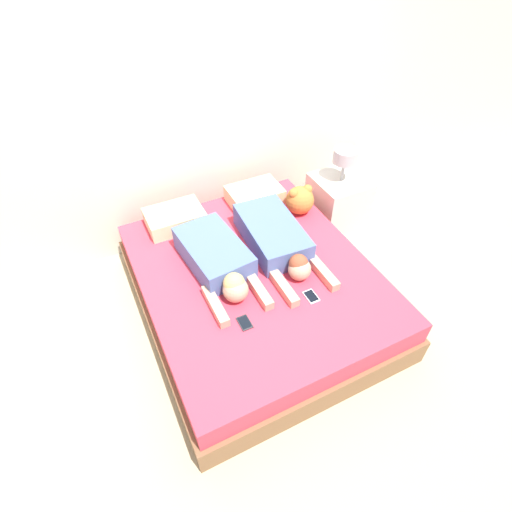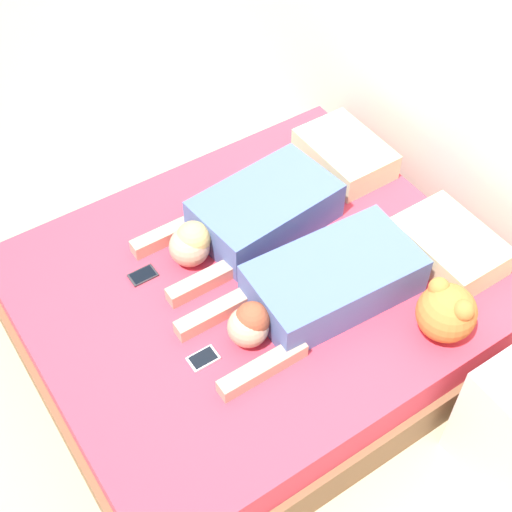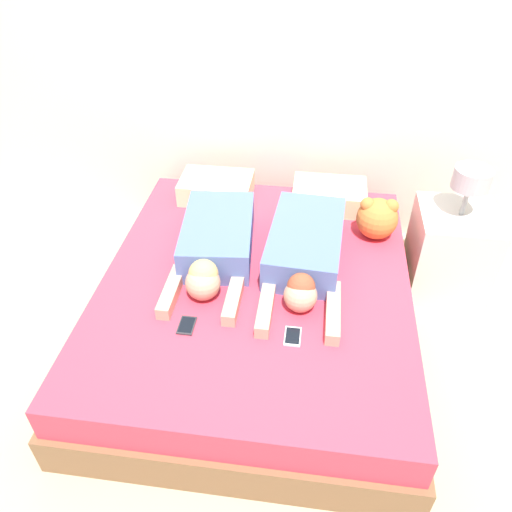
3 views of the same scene
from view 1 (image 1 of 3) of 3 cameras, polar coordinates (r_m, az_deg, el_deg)
ground_plane at (r=3.40m, az=-0.00°, el=-7.07°), size 12.00×12.00×0.00m
wall_back at (r=3.50m, az=-9.15°, el=20.92°), size 12.00×0.06×2.60m
bed at (r=3.23m, az=-0.00°, el=-4.71°), size 1.75×2.05×0.43m
pillow_head_left at (r=3.50m, az=-11.50°, el=5.34°), size 0.48×0.33×0.14m
pillow_head_right at (r=3.70m, az=-0.19°, el=8.69°), size 0.48×0.33×0.14m
person_left at (r=3.02m, az=-5.46°, el=-0.58°), size 0.46×0.96×0.21m
person_right at (r=3.19m, az=2.94°, el=2.40°), size 0.44×1.06×0.20m
cell_phone_left at (r=2.75m, az=-1.64°, el=-9.50°), size 0.08×0.12×0.01m
cell_phone_right at (r=2.92m, az=7.88°, el=-5.74°), size 0.08×0.12×0.01m
plush_toy at (r=3.57m, az=6.29°, el=8.02°), size 0.25×0.25×0.26m
nightstand at (r=4.02m, az=11.54°, el=7.51°), size 0.47×0.47×0.88m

